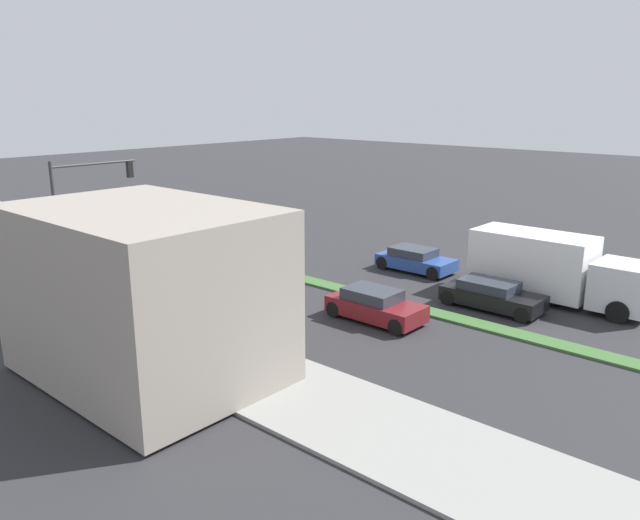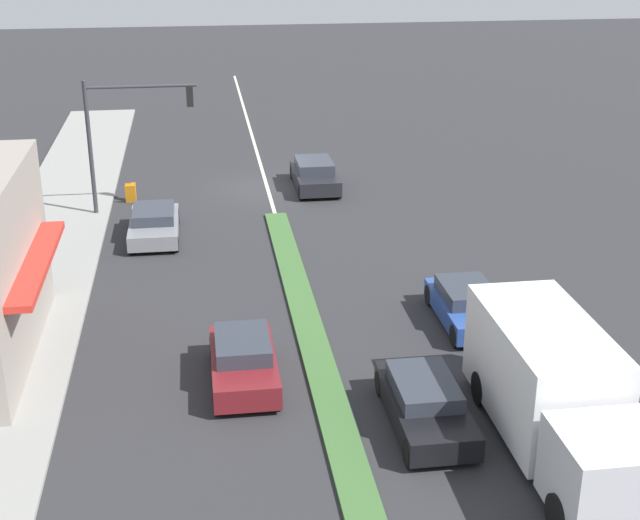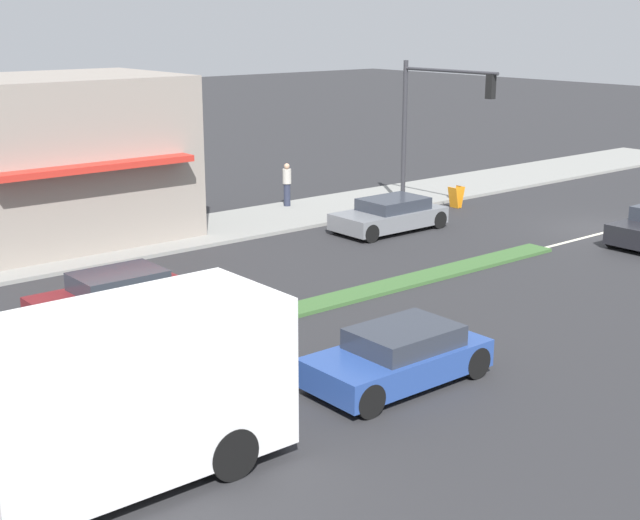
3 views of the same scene
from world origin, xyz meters
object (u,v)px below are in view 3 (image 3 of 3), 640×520
Objects in this scene: pedestrian at (287,184)px; coupe_blue at (399,357)px; sedan_maroon at (114,298)px; suv_black at (84,383)px; traffic_signal_main at (432,111)px; warning_aframe_sign at (456,197)px; delivery_truck at (75,409)px; suv_grey at (390,215)px.

coupe_blue is (-15.24, 8.69, -0.42)m from pedestrian.
sedan_maroon is 0.94× the size of suv_black.
traffic_signal_main is 3.83m from warning_aframe_sign.
delivery_truck is (-11.18, 20.99, 1.04)m from warning_aframe_sign.
suv_black is (-8.32, 18.01, -3.31)m from traffic_signal_main.
traffic_signal_main is 16.02m from sedan_maroon.
coupe_blue is (-10.00, 9.27, 0.03)m from suv_grey.
sedan_maroon is at bearing 21.11° from coupe_blue.
suv_black is at bearing 113.14° from warning_aframe_sign.
delivery_truck is at bearing 149.71° from sedan_maroon.
delivery_truck is 19.11m from suv_grey.
warning_aframe_sign is at bearing -87.94° from traffic_signal_main.
pedestrian reaches higher than coupe_blue.
suv_grey is (-1.18, 4.73, 0.14)m from warning_aframe_sign.
pedestrian is at bearing 42.07° from traffic_signal_main.
suv_grey is 13.64m from coupe_blue.
pedestrian is 17.55m from coupe_blue.
suv_grey is at bearing -76.92° from sedan_maroon.
traffic_signal_main is 3.32× the size of pedestrian.
suv_grey is (-5.24, -0.58, -0.44)m from pedestrian.
sedan_maroon is at bearing -30.29° from delivery_truck.
pedestrian is 0.41× the size of suv_grey.
traffic_signal_main is at bearing 92.06° from warning_aframe_sign.
delivery_truck reaches higher than pedestrian.
coupe_blue is at bearing -116.53° from suv_black.
suv_black is (2.80, -1.38, -0.88)m from delivery_truck.
suv_grey is 16.53m from suv_black.
traffic_signal_main reaches higher than warning_aframe_sign.
suv_grey is (10.00, -16.26, -0.90)m from delivery_truck.
coupe_blue is 7.72m from sedan_maroon.
sedan_maroon is (-3.98, 16.78, 0.20)m from warning_aframe_sign.
suv_grey is at bearing -42.84° from coupe_blue.
traffic_signal_main reaches higher than suv_grey.
pedestrian is 2.02× the size of warning_aframe_sign.
sedan_maroon reaches higher than suv_grey.
warning_aframe_sign is (-4.06, -5.31, -0.58)m from pedestrian.
traffic_signal_main is 4.71m from suv_grey.
warning_aframe_sign is at bearing -66.86° from suv_black.
pedestrian is at bearing -45.81° from delivery_truck.
pedestrian is 14.01m from sedan_maroon.
traffic_signal_main is at bearing -70.26° from suv_grey.
suv_grey is (-1.12, 3.13, -3.33)m from traffic_signal_main.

